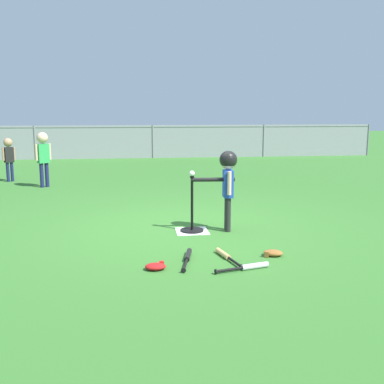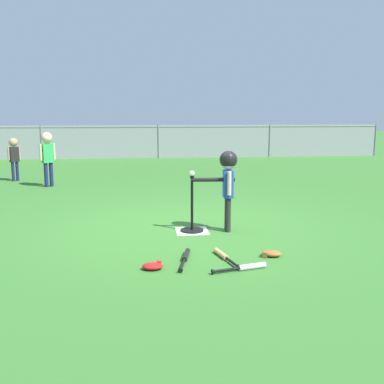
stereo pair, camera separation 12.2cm
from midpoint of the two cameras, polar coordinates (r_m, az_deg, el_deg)
The scene contains 13 objects.
ground_plane at distance 6.58m, azimuth -0.61°, elevation -4.35°, with size 60.00×60.00×0.00m, color #336B28.
home_plate at distance 6.34m, azimuth 0.55°, elevation -4.87°, with size 0.44×0.44×0.01m, color white.
batting_tee at distance 6.31m, azimuth 0.55°, elevation -3.77°, with size 0.32×0.32×0.77m.
baseball_on_tee at distance 6.18m, azimuth 0.57°, elevation 2.32°, with size 0.07×0.07×0.07m, color white.
batter_child at distance 6.23m, azimuth 5.00°, elevation 2.20°, with size 0.63×0.32×1.11m.
fielder_deep_left at distance 11.54m, azimuth -21.00°, elevation 4.51°, with size 0.25×0.22×1.02m.
fielder_near_left at distance 10.41m, azimuth -17.23°, elevation 4.80°, with size 0.30×0.25×1.19m.
spare_bat_silver at distance 4.88m, azimuth 7.54°, elevation -9.25°, with size 0.61×0.21×0.06m.
spare_bat_wood at distance 5.22m, azimuth 4.59°, elevation -7.90°, with size 0.20×0.63×0.06m.
spare_bat_black at distance 5.16m, azimuth -0.15°, elevation -8.08°, with size 0.20×0.68×0.06m.
glove_by_plate at distance 5.35m, azimuth 10.49°, elevation -7.53°, with size 0.26×0.23×0.07m.
glove_near_bats at distance 4.86m, azimuth -4.16°, elevation -9.19°, with size 0.22×0.17×0.07m.
outfield_fence at distance 16.21m, azimuth -3.97°, elevation 6.42°, with size 16.06×0.06×1.15m.
Camera 2 is at (-0.55, -6.35, 1.64)m, focal length 42.86 mm.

